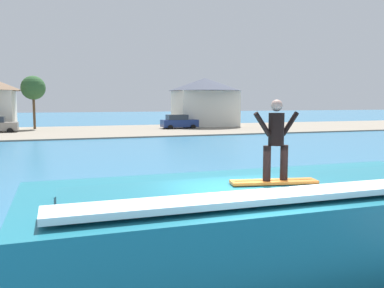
{
  "coord_description": "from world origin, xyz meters",
  "views": [
    {
      "loc": [
        -3.46,
        -6.99,
        3.5
      ],
      "look_at": [
        1.0,
        6.13,
        2.03
      ],
      "focal_mm": 37.71,
      "sensor_mm": 36.0,
      "label": 1
    }
  ],
  "objects_px": {
    "surfer": "(276,136)",
    "wave_crest": "(267,219)",
    "surfboard": "(274,182)",
    "tree_tall_bare": "(33,88)",
    "house_gabled_white": "(205,98)",
    "car_far_shore": "(179,122)"
  },
  "relations": [
    {
      "from": "house_gabled_white",
      "to": "tree_tall_bare",
      "type": "relative_size",
      "value": 1.51
    },
    {
      "from": "surfboard",
      "to": "tree_tall_bare",
      "type": "bearing_deg",
      "value": 98.32
    },
    {
      "from": "house_gabled_white",
      "to": "surfer",
      "type": "bearing_deg",
      "value": -108.81
    },
    {
      "from": "car_far_shore",
      "to": "house_gabled_white",
      "type": "height_order",
      "value": "house_gabled_white"
    },
    {
      "from": "surfer",
      "to": "tree_tall_bare",
      "type": "height_order",
      "value": "tree_tall_bare"
    },
    {
      "from": "tree_tall_bare",
      "to": "wave_crest",
      "type": "bearing_deg",
      "value": -81.32
    },
    {
      "from": "car_far_shore",
      "to": "surfboard",
      "type": "bearing_deg",
      "value": -104.23
    },
    {
      "from": "surfer",
      "to": "car_far_shore",
      "type": "relative_size",
      "value": 0.37
    },
    {
      "from": "house_gabled_white",
      "to": "tree_tall_bare",
      "type": "height_order",
      "value": "house_gabled_white"
    },
    {
      "from": "surfboard",
      "to": "tree_tall_bare",
      "type": "distance_m",
      "value": 46.16
    },
    {
      "from": "surfer",
      "to": "wave_crest",
      "type": "bearing_deg",
      "value": 73.85
    },
    {
      "from": "wave_crest",
      "to": "surfboard",
      "type": "bearing_deg",
      "value": -108.51
    },
    {
      "from": "wave_crest",
      "to": "car_far_shore",
      "type": "height_order",
      "value": "car_far_shore"
    },
    {
      "from": "tree_tall_bare",
      "to": "surfboard",
      "type": "bearing_deg",
      "value": -81.68
    },
    {
      "from": "surfboard",
      "to": "house_gabled_white",
      "type": "relative_size",
      "value": 0.19
    },
    {
      "from": "wave_crest",
      "to": "tree_tall_bare",
      "type": "height_order",
      "value": "tree_tall_bare"
    },
    {
      "from": "wave_crest",
      "to": "car_far_shore",
      "type": "xyz_separation_m",
      "value": [
        10.24,
        40.56,
        0.1
      ]
    },
    {
      "from": "surfboard",
      "to": "tree_tall_bare",
      "type": "relative_size",
      "value": 0.28
    },
    {
      "from": "surfer",
      "to": "car_far_shore",
      "type": "height_order",
      "value": "surfer"
    },
    {
      "from": "surfer",
      "to": "house_gabled_white",
      "type": "xyz_separation_m",
      "value": [
        15.25,
        44.76,
        1.11
      ]
    },
    {
      "from": "surfboard",
      "to": "car_far_shore",
      "type": "distance_m",
      "value": 42.48
    },
    {
      "from": "wave_crest",
      "to": "surfboard",
      "type": "relative_size",
      "value": 5.71
    }
  ]
}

